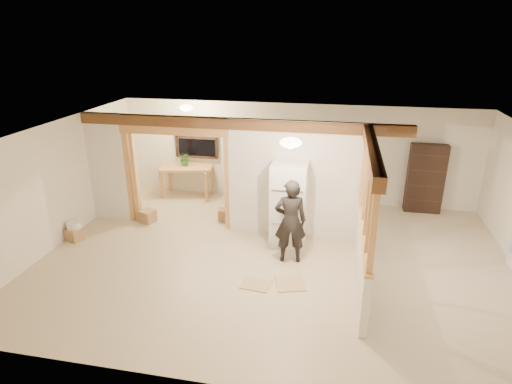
% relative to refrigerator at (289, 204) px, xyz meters
% --- Properties ---
extents(floor, '(9.00, 6.50, 0.01)m').
position_rel_refrigerator_xyz_m(floor, '(-0.15, -0.79, -0.87)').
color(floor, '#C1AE8F').
rests_on(floor, ground).
extents(ceiling, '(9.00, 6.50, 0.01)m').
position_rel_refrigerator_xyz_m(ceiling, '(-0.15, -0.79, 1.63)').
color(ceiling, white).
extents(wall_back, '(9.00, 0.01, 2.50)m').
position_rel_refrigerator_xyz_m(wall_back, '(-0.15, 2.46, 0.38)').
color(wall_back, white).
rests_on(wall_back, floor).
extents(wall_front, '(9.00, 0.01, 2.50)m').
position_rel_refrigerator_xyz_m(wall_front, '(-0.15, -4.04, 0.38)').
color(wall_front, white).
rests_on(wall_front, floor).
extents(wall_left, '(0.01, 6.50, 2.50)m').
position_rel_refrigerator_xyz_m(wall_left, '(-4.65, -0.79, 0.38)').
color(wall_left, white).
rests_on(wall_left, floor).
extents(partition_left_stub, '(0.90, 0.12, 2.50)m').
position_rel_refrigerator_xyz_m(partition_left_stub, '(-4.20, 0.41, 0.38)').
color(partition_left_stub, silver).
rests_on(partition_left_stub, floor).
extents(partition_center, '(2.80, 0.12, 2.50)m').
position_rel_refrigerator_xyz_m(partition_center, '(0.05, 0.41, 0.38)').
color(partition_center, silver).
rests_on(partition_center, floor).
extents(doorway_frame, '(2.46, 0.14, 2.20)m').
position_rel_refrigerator_xyz_m(doorway_frame, '(-2.55, 0.41, 0.23)').
color(doorway_frame, tan).
rests_on(doorway_frame, floor).
extents(header_beam_back, '(7.00, 0.18, 0.22)m').
position_rel_refrigerator_xyz_m(header_beam_back, '(-1.15, 0.41, 1.51)').
color(header_beam_back, brown).
rests_on(header_beam_back, ceiling).
extents(header_beam_right, '(0.18, 3.30, 0.22)m').
position_rel_refrigerator_xyz_m(header_beam_right, '(1.45, -1.19, 1.51)').
color(header_beam_right, brown).
rests_on(header_beam_right, ceiling).
extents(pony_wall, '(0.12, 3.20, 1.00)m').
position_rel_refrigerator_xyz_m(pony_wall, '(1.45, -1.19, -0.37)').
color(pony_wall, silver).
rests_on(pony_wall, floor).
extents(stud_partition, '(0.14, 3.20, 1.32)m').
position_rel_refrigerator_xyz_m(stud_partition, '(1.45, -1.19, 0.79)').
color(stud_partition, tan).
rests_on(stud_partition, pony_wall).
extents(window_back, '(1.12, 0.10, 1.10)m').
position_rel_refrigerator_xyz_m(window_back, '(-2.75, 2.38, 0.68)').
color(window_back, black).
rests_on(window_back, wall_back).
extents(ceiling_dome_main, '(0.36, 0.36, 0.16)m').
position_rel_refrigerator_xyz_m(ceiling_dome_main, '(0.15, -1.29, 1.61)').
color(ceiling_dome_main, '#FFEABF').
rests_on(ceiling_dome_main, ceiling).
extents(ceiling_dome_util, '(0.32, 0.32, 0.14)m').
position_rel_refrigerator_xyz_m(ceiling_dome_util, '(-2.65, 1.51, 1.61)').
color(ceiling_dome_util, '#FFEABF').
rests_on(ceiling_dome_util, ceiling).
extents(hanging_bulb, '(0.07, 0.07, 0.07)m').
position_rel_refrigerator_xyz_m(hanging_bulb, '(-2.15, 0.81, 1.31)').
color(hanging_bulb, '#FFD88C').
rests_on(hanging_bulb, ceiling).
extents(refrigerator, '(0.71, 0.69, 1.74)m').
position_rel_refrigerator_xyz_m(refrigerator, '(0.00, 0.00, 0.00)').
color(refrigerator, silver).
rests_on(refrigerator, floor).
extents(woman, '(0.67, 0.50, 1.66)m').
position_rel_refrigerator_xyz_m(woman, '(0.12, -0.76, -0.04)').
color(woman, black).
rests_on(woman, floor).
extents(work_table, '(1.45, 0.93, 0.84)m').
position_rel_refrigerator_xyz_m(work_table, '(-2.96, 2.07, -0.45)').
color(work_table, tan).
rests_on(work_table, floor).
extents(potted_plant, '(0.34, 0.29, 0.37)m').
position_rel_refrigerator_xyz_m(potted_plant, '(-2.99, 2.12, 0.16)').
color(potted_plant, '#35702B').
rests_on(potted_plant, work_table).
extents(shop_vac, '(0.56, 0.56, 0.63)m').
position_rel_refrigerator_xyz_m(shop_vac, '(-4.16, 1.21, -0.55)').
color(shop_vac, '#AE1420').
rests_on(shop_vac, floor).
extents(bookshelf, '(0.84, 0.28, 1.69)m').
position_rel_refrigerator_xyz_m(bookshelf, '(3.01, 2.25, -0.02)').
color(bookshelf, black).
rests_on(bookshelf, floor).
extents(bucket, '(0.34, 0.34, 0.39)m').
position_rel_refrigerator_xyz_m(bucket, '(-4.47, -0.75, -0.67)').
color(bucket, white).
rests_on(bucket, floor).
extents(box_util_a, '(0.35, 0.31, 0.27)m').
position_rel_refrigerator_xyz_m(box_util_a, '(-1.58, 0.81, -0.73)').
color(box_util_a, '#A77C51').
rests_on(box_util_a, floor).
extents(box_util_b, '(0.39, 0.39, 0.29)m').
position_rel_refrigerator_xyz_m(box_util_b, '(-3.32, 0.34, -0.72)').
color(box_util_b, '#A77C51').
rests_on(box_util_b, floor).
extents(box_front, '(0.37, 0.33, 0.25)m').
position_rel_refrigerator_xyz_m(box_front, '(-4.47, -0.81, -0.74)').
color(box_front, '#A77C51').
rests_on(box_front, floor).
extents(floor_panel_near, '(0.62, 0.62, 0.02)m').
position_rel_refrigerator_xyz_m(floor_panel_near, '(0.24, -1.59, -0.86)').
color(floor_panel_near, tan).
rests_on(floor_panel_near, floor).
extents(floor_panel_far, '(0.54, 0.46, 0.02)m').
position_rel_refrigerator_xyz_m(floor_panel_far, '(-0.34, -1.73, -0.86)').
color(floor_panel_far, tan).
rests_on(floor_panel_far, floor).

